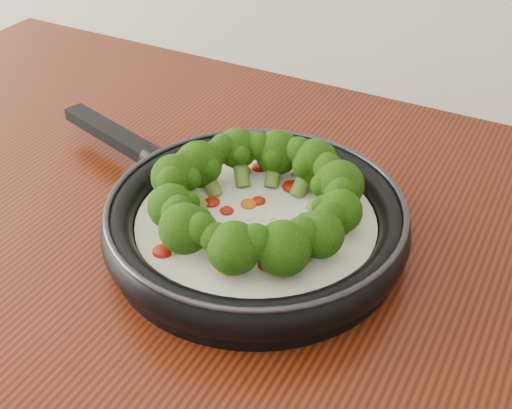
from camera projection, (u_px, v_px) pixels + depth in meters
The scene contains 1 object.
skillet at pixel (254, 215), 0.67m from camera, with size 0.51×0.38×0.09m.
Camera 1 is at (0.13, 0.64, 1.34)m, focal length 46.36 mm.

